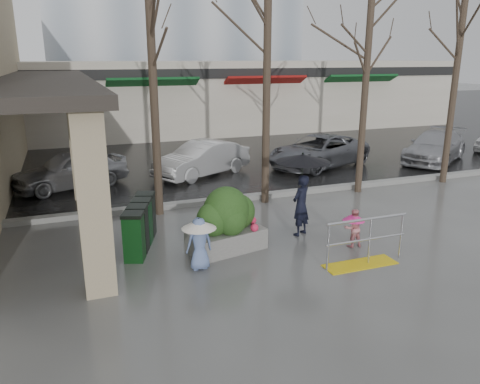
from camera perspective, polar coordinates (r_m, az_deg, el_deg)
ground at (r=10.61m, az=4.86°, el=-7.29°), size 120.00×120.00×0.00m
street_asphalt at (r=31.34m, az=-12.68°, el=8.00°), size 120.00×36.00×0.01m
curb at (r=14.07m, az=-2.08°, el=-0.97°), size 120.00×0.30×0.15m
canopy_slab at (r=16.79m, az=-23.04°, el=12.89°), size 2.80×18.00×0.25m
pillar_front at (r=8.63m, az=-17.44°, el=-1.15°), size 0.55×0.55×3.50m
pillar_back at (r=14.98m, az=-19.05°, el=5.80°), size 0.55×0.55×3.50m
storefront_row at (r=27.54m, az=-7.50°, el=11.39°), size 34.00×6.74×4.00m
handrail at (r=10.16m, az=14.84°, el=-6.58°), size 1.90×0.50×1.03m
tree_west at (r=12.60m, az=-10.91°, el=19.84°), size 3.20×3.20×6.80m
tree_midwest at (r=13.55m, az=3.40°, el=20.44°), size 3.20×3.20×7.00m
tree_mideast at (r=15.16m, az=15.47°, el=18.03°), size 3.20×3.20×6.50m
tree_east at (r=17.44m, az=25.51°, el=18.51°), size 3.20×3.20×7.20m
woman at (r=11.25m, az=7.54°, el=1.29°), size 1.32×1.32×2.06m
child_pink at (r=10.99m, az=13.65°, el=-3.94°), size 0.51×0.51×0.90m
child_blue at (r=9.56m, az=-5.00°, el=-5.58°), size 0.71×0.71×1.11m
planter at (r=10.44m, az=-1.66°, el=-3.46°), size 1.84×1.19×1.48m
news_boxes at (r=10.90m, az=-12.05°, el=-3.93°), size 1.05×1.95×1.07m
car_a at (r=16.49m, az=-19.93°, el=2.61°), size 3.99×2.75×1.26m
car_b at (r=17.21m, az=-4.64°, el=4.06°), size 4.01×2.94×1.26m
car_c at (r=18.88m, az=9.55°, el=4.96°), size 4.99×3.61×1.26m
car_d at (r=21.19m, az=22.69°, el=5.14°), size 4.60×3.86×1.26m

